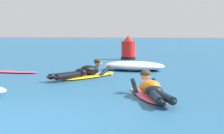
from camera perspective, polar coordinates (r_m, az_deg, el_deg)
ground_plane at (r=15.60m, az=0.77°, el=0.31°), size 120.00×120.00×0.00m
surfer_near at (r=7.99m, az=5.36°, el=-3.21°), size 1.09×2.52×0.54m
surfer_far at (r=11.32m, az=-3.59°, el=-0.80°), size 1.50×2.57×0.54m
drifting_surfboard at (r=13.09m, az=-14.12°, el=-0.60°), size 2.05×0.81×0.16m
whitewater_mid_right at (r=13.41m, az=3.08°, el=0.12°), size 2.22×1.61×0.30m
channel_marker_buoy at (r=18.47m, az=2.24°, el=2.35°), size 0.64×0.64×1.06m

